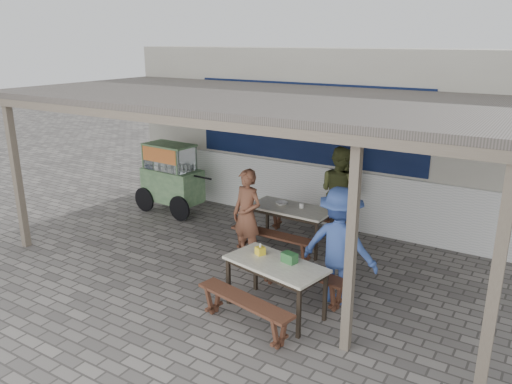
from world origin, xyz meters
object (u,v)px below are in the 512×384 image
(vendor_cart, at_px, (171,175))
(condiment_bowl, at_px, (282,203))
(table_left, at_px, (291,211))
(condiment_jar, at_px, (302,205))
(bench_left_street, at_px, (273,239))
(tissue_box, at_px, (260,251))
(patron_right_table, at_px, (340,246))
(table_right, at_px, (276,268))
(patron_street_side, at_px, (247,215))
(bench_left_wall, at_px, (306,219))
(bench_right_wall, at_px, (302,275))
(donation_box, at_px, (289,258))
(bench_right_street, at_px, (245,306))
(patron_wall_side, at_px, (340,192))

(vendor_cart, relative_size, condiment_bowl, 9.15)
(table_left, distance_m, vendor_cart, 3.15)
(condiment_jar, bearing_deg, table_left, -155.72)
(table_left, relative_size, bench_left_street, 0.94)
(tissue_box, xyz_separation_m, condiment_jar, (-0.43, 2.14, -0.01))
(bench_left_street, relative_size, patron_right_table, 0.92)
(table_left, xyz_separation_m, table_right, (0.93, -2.18, -0.00))
(table_left, distance_m, patron_street_side, 0.97)
(bench_left_wall, bearing_deg, tissue_box, -76.10)
(bench_left_street, relative_size, bench_right_wall, 1.05)
(patron_right_table, bearing_deg, vendor_cart, -21.85)
(patron_street_side, height_order, donation_box, patron_street_side)
(bench_right_street, bearing_deg, tissue_box, 116.73)
(bench_right_street, xyz_separation_m, condiment_jar, (-0.63, 2.86, 0.46))
(patron_wall_side, distance_m, condiment_jar, 0.94)
(bench_left_wall, height_order, condiment_bowl, condiment_bowl)
(table_right, height_order, patron_street_side, patron_street_side)
(condiment_jar, xyz_separation_m, condiment_bowl, (-0.39, -0.03, -0.02))
(patron_wall_side, bearing_deg, bench_right_street, 116.83)
(table_left, height_order, bench_left_wall, table_left)
(bench_left_street, bearing_deg, bench_right_street, -67.78)
(tissue_box, bearing_deg, patron_street_side, 129.78)
(bench_left_street, xyz_separation_m, vendor_cart, (-3.11, 0.95, 0.48))
(vendor_cart, distance_m, donation_box, 4.84)
(bench_right_wall, distance_m, condiment_bowl, 2.10)
(bench_right_wall, relative_size, condiment_bowl, 7.21)
(bench_right_street, relative_size, tissue_box, 13.30)
(patron_right_table, distance_m, condiment_jar, 2.02)
(bench_left_wall, relative_size, vendor_cart, 0.82)
(patron_wall_side, height_order, condiment_bowl, patron_wall_side)
(table_right, height_order, condiment_bowl, condiment_bowl)
(bench_right_street, xyz_separation_m, vendor_cart, (-3.93, 3.11, 0.49))
(bench_right_street, xyz_separation_m, patron_right_table, (0.73, 1.37, 0.52))
(condiment_jar, bearing_deg, donation_box, -67.26)
(patron_wall_side, height_order, condiment_jar, patron_wall_side)
(patron_street_side, distance_m, tissue_box, 1.53)
(patron_right_table, bearing_deg, condiment_jar, -49.03)
(table_right, bearing_deg, tissue_box, 170.51)
(table_right, bearing_deg, patron_right_table, 62.62)
(bench_right_street, height_order, patron_right_table, patron_right_table)
(tissue_box, distance_m, donation_box, 0.47)
(table_right, bearing_deg, bench_right_street, -90.00)
(patron_wall_side, xyz_separation_m, patron_right_table, (0.99, -2.35, -0.02))
(table_right, relative_size, condiment_jar, 16.77)
(patron_street_side, bearing_deg, bench_left_street, 46.82)
(condiment_jar, bearing_deg, bench_left_street, -105.62)
(vendor_cart, bearing_deg, patron_wall_side, 12.77)
(table_left, bearing_deg, condiment_jar, 25.66)
(patron_wall_side, relative_size, condiment_jar, 19.70)
(bench_left_wall, height_order, bench_right_wall, same)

